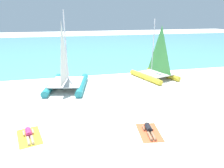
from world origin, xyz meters
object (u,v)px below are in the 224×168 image
at_px(sailboat_teal, 66,78).
at_px(towel_right, 149,132).
at_px(towel_left, 29,137).
at_px(sunbather_right, 149,130).
at_px(sailboat_yellow, 156,70).
at_px(sunbather_left, 29,134).

height_order(sailboat_teal, towel_right, sailboat_teal).
relative_size(towel_left, sunbather_right, 1.21).
height_order(sailboat_yellow, towel_left, sailboat_yellow).
relative_size(sunbather_left, towel_right, 0.82).
xyz_separation_m(sailboat_teal, towel_right, (4.00, -8.13, -0.93)).
relative_size(sailboat_yellow, towel_right, 2.94).
height_order(sailboat_yellow, towel_right, sailboat_yellow).
xyz_separation_m(sailboat_yellow, sunbather_left, (-10.65, -8.07, -0.70)).
bearing_deg(sunbather_left, sailboat_yellow, 23.48).
bearing_deg(towel_left, sunbather_left, 103.68).
height_order(sailboat_yellow, sunbather_left, sailboat_yellow).
bearing_deg(towel_left, sailboat_yellow, 37.42).
bearing_deg(towel_right, towel_left, 170.50).
distance_m(sailboat_yellow, sunbather_left, 13.38).
xyz_separation_m(sailboat_teal, sunbather_right, (4.01, -8.07, -0.81)).
bearing_deg(sailboat_yellow, towel_right, -133.28).
distance_m(towel_left, sunbather_right, 6.23).
bearing_deg(towel_right, sailboat_yellow, 63.90).
bearing_deg(sailboat_teal, sunbather_left, -94.50).
bearing_deg(sunbather_right, sailboat_teal, 124.39).
relative_size(sunbather_left, sunbather_right, 0.99).
bearing_deg(sailboat_teal, sailboat_yellow, 19.45).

